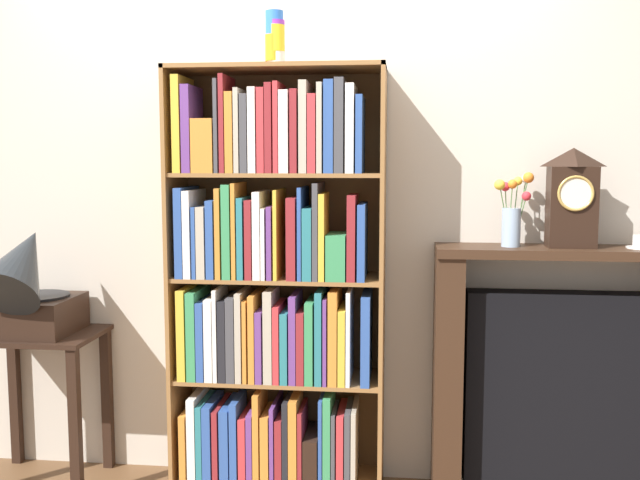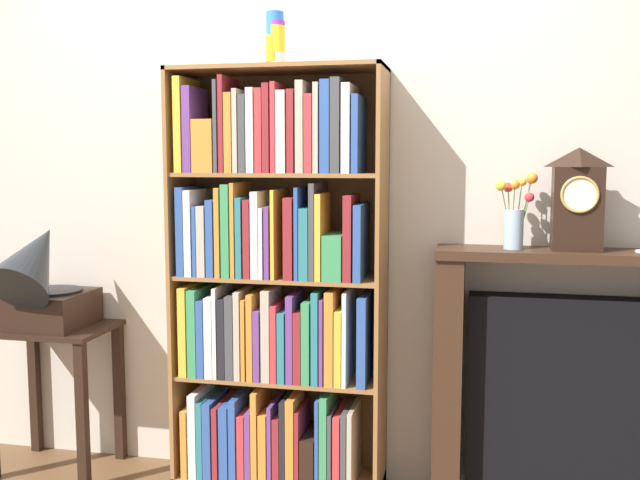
% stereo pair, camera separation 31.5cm
% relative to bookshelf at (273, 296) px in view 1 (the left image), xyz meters
% --- Properties ---
extents(wall_back, '(4.92, 0.08, 2.68)m').
position_rel_bookshelf_xyz_m(wall_back, '(0.11, 0.22, 0.45)').
color(wall_back, beige).
rests_on(wall_back, ground).
extents(bookshelf, '(0.93, 0.33, 1.88)m').
position_rel_bookshelf_xyz_m(bookshelf, '(0.00, 0.00, 0.00)').
color(bookshelf, olive).
rests_on(bookshelf, ground).
extents(cup_stack, '(0.08, 0.08, 0.23)m').
position_rel_bookshelf_xyz_m(cup_stack, '(0.02, -0.01, 1.11)').
color(cup_stack, white).
rests_on(cup_stack, bookshelf).
extents(side_table_left, '(0.53, 0.41, 0.70)m').
position_rel_bookshelf_xyz_m(side_table_left, '(-1.08, -0.03, -0.38)').
color(side_table_left, black).
rests_on(side_table_left, ground).
extents(gramophone, '(0.32, 0.54, 0.57)m').
position_rel_bookshelf_xyz_m(gramophone, '(-1.08, -0.11, 0.05)').
color(gramophone, black).
rests_on(gramophone, side_table_left).
extents(fireplace_mantel, '(1.17, 0.27, 1.12)m').
position_rel_bookshelf_xyz_m(fireplace_mantel, '(1.29, 0.06, -0.34)').
color(fireplace_mantel, '#382316').
rests_on(fireplace_mantel, ground).
extents(mantel_clock, '(0.19, 0.13, 0.42)m').
position_rel_bookshelf_xyz_m(mantel_clock, '(1.27, 0.04, 0.44)').
color(mantel_clock, black).
rests_on(mantel_clock, fireplace_mantel).
extents(flower_vase, '(0.17, 0.14, 0.32)m').
position_rel_bookshelf_xyz_m(flower_vase, '(1.03, 0.04, 0.37)').
color(flower_vase, '#99B2D1').
rests_on(flower_vase, fireplace_mantel).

